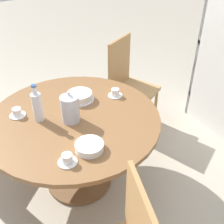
# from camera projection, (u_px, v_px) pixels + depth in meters

# --- Properties ---
(ground_plane) EXTENTS (14.00, 14.00, 0.00)m
(ground_plane) POSITION_uv_depth(u_px,v_px,m) (80.00, 180.00, 2.54)
(ground_plane) COLOR #B2A893
(dining_table) EXTENTS (1.32, 1.32, 0.70)m
(dining_table) POSITION_uv_depth(u_px,v_px,m) (75.00, 132.00, 2.22)
(dining_table) COLOR brown
(dining_table) RESTS_ON ground_plane
(chair_b) EXTENTS (0.57, 0.57, 0.97)m
(chair_b) POSITION_uv_depth(u_px,v_px,m) (129.00, 83.00, 2.98)
(chair_b) COLOR #A87A47
(chair_b) RESTS_ON ground_plane
(coffee_pot) EXTENTS (0.14, 0.14, 0.25)m
(coffee_pot) POSITION_uv_depth(u_px,v_px,m) (70.00, 108.00, 2.04)
(coffee_pot) COLOR silver
(coffee_pot) RESTS_ON dining_table
(water_bottle) EXTENTS (0.07, 0.07, 0.30)m
(water_bottle) POSITION_uv_depth(u_px,v_px,m) (37.00, 106.00, 2.04)
(water_bottle) COLOR silver
(water_bottle) RESTS_ON dining_table
(cake_main) EXTENTS (0.24, 0.24, 0.07)m
(cake_main) POSITION_uv_depth(u_px,v_px,m) (80.00, 96.00, 2.32)
(cake_main) COLOR silver
(cake_main) RESTS_ON dining_table
(cup_a) EXTENTS (0.12, 0.12, 0.07)m
(cup_a) POSITION_uv_depth(u_px,v_px,m) (67.00, 159.00, 1.73)
(cup_a) COLOR silver
(cup_a) RESTS_ON dining_table
(cup_b) EXTENTS (0.12, 0.12, 0.07)m
(cup_b) POSITION_uv_depth(u_px,v_px,m) (17.00, 113.00, 2.14)
(cup_b) COLOR silver
(cup_b) RESTS_ON dining_table
(cup_c) EXTENTS (0.12, 0.12, 0.07)m
(cup_c) POSITION_uv_depth(u_px,v_px,m) (115.00, 93.00, 2.37)
(cup_c) COLOR silver
(cup_c) RESTS_ON dining_table
(plate_stack) EXTENTS (0.19, 0.19, 0.05)m
(plate_stack) POSITION_uv_depth(u_px,v_px,m) (89.00, 147.00, 1.83)
(plate_stack) COLOR white
(plate_stack) RESTS_ON dining_table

